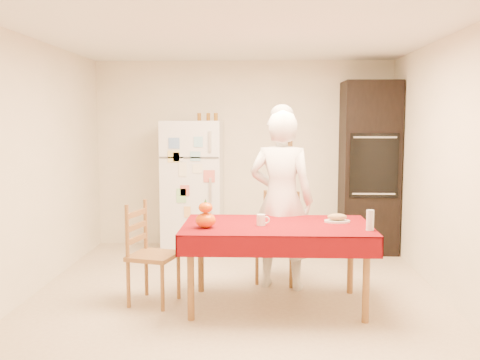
{
  "coord_description": "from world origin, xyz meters",
  "views": [
    {
      "loc": [
        0.22,
        -5.0,
        1.69
      ],
      "look_at": [
        0.03,
        0.2,
        1.12
      ],
      "focal_mm": 40.0,
      "sensor_mm": 36.0,
      "label": 1
    }
  ],
  "objects_px": {
    "refrigerator": "(193,186)",
    "chair_far": "(279,233)",
    "coffee_mug": "(261,220)",
    "wine_glass": "(370,220)",
    "seated_woman": "(281,200)",
    "oven_cabinet": "(369,167)",
    "dining_table": "(277,232)",
    "chair_left": "(147,249)",
    "bread_plate": "(337,221)",
    "pumpkin_lower": "(206,220)"
  },
  "relations": [
    {
      "from": "chair_far",
      "to": "bread_plate",
      "type": "height_order",
      "value": "chair_far"
    },
    {
      "from": "chair_far",
      "to": "wine_glass",
      "type": "distance_m",
      "value": 1.32
    },
    {
      "from": "oven_cabinet",
      "to": "dining_table",
      "type": "height_order",
      "value": "oven_cabinet"
    },
    {
      "from": "oven_cabinet",
      "to": "coffee_mug",
      "type": "height_order",
      "value": "oven_cabinet"
    },
    {
      "from": "oven_cabinet",
      "to": "refrigerator",
      "type": "bearing_deg",
      "value": -178.82
    },
    {
      "from": "oven_cabinet",
      "to": "chair_left",
      "type": "relative_size",
      "value": 2.32
    },
    {
      "from": "coffee_mug",
      "to": "bread_plate",
      "type": "bearing_deg",
      "value": 14.26
    },
    {
      "from": "chair_left",
      "to": "bread_plate",
      "type": "distance_m",
      "value": 1.79
    },
    {
      "from": "chair_left",
      "to": "dining_table",
      "type": "bearing_deg",
      "value": -77.6
    },
    {
      "from": "refrigerator",
      "to": "oven_cabinet",
      "type": "height_order",
      "value": "oven_cabinet"
    },
    {
      "from": "seated_woman",
      "to": "bread_plate",
      "type": "height_order",
      "value": "seated_woman"
    },
    {
      "from": "dining_table",
      "to": "coffee_mug",
      "type": "distance_m",
      "value": 0.19
    },
    {
      "from": "refrigerator",
      "to": "chair_far",
      "type": "height_order",
      "value": "refrigerator"
    },
    {
      "from": "refrigerator",
      "to": "chair_left",
      "type": "bearing_deg",
      "value": -94.91
    },
    {
      "from": "chair_far",
      "to": "seated_woman",
      "type": "relative_size",
      "value": 0.53
    },
    {
      "from": "chair_left",
      "to": "coffee_mug",
      "type": "bearing_deg",
      "value": -80.77
    },
    {
      "from": "refrigerator",
      "to": "wine_glass",
      "type": "relative_size",
      "value": 9.66
    },
    {
      "from": "chair_far",
      "to": "seated_woman",
      "type": "xyz_separation_m",
      "value": [
        0.01,
        -0.25,
        0.39
      ]
    },
    {
      "from": "oven_cabinet",
      "to": "chair_far",
      "type": "xyz_separation_m",
      "value": [
        -1.2,
        -1.33,
        -0.59
      ]
    },
    {
      "from": "oven_cabinet",
      "to": "pumpkin_lower",
      "type": "height_order",
      "value": "oven_cabinet"
    },
    {
      "from": "oven_cabinet",
      "to": "dining_table",
      "type": "xyz_separation_m",
      "value": [
        -1.25,
        -2.14,
        -0.41
      ]
    },
    {
      "from": "coffee_mug",
      "to": "wine_glass",
      "type": "distance_m",
      "value": 0.95
    },
    {
      "from": "oven_cabinet",
      "to": "seated_woman",
      "type": "height_order",
      "value": "oven_cabinet"
    },
    {
      "from": "chair_far",
      "to": "bread_plate",
      "type": "bearing_deg",
      "value": -38.54
    },
    {
      "from": "refrigerator",
      "to": "oven_cabinet",
      "type": "relative_size",
      "value": 0.77
    },
    {
      "from": "refrigerator",
      "to": "pumpkin_lower",
      "type": "bearing_deg",
      "value": -80.11
    },
    {
      "from": "pumpkin_lower",
      "to": "wine_glass",
      "type": "relative_size",
      "value": 1.01
    },
    {
      "from": "chair_left",
      "to": "wine_glass",
      "type": "distance_m",
      "value": 2.04
    },
    {
      "from": "refrigerator",
      "to": "dining_table",
      "type": "relative_size",
      "value": 1.0
    },
    {
      "from": "coffee_mug",
      "to": "bread_plate",
      "type": "height_order",
      "value": "coffee_mug"
    },
    {
      "from": "oven_cabinet",
      "to": "pumpkin_lower",
      "type": "distance_m",
      "value": 3.0
    },
    {
      "from": "oven_cabinet",
      "to": "bread_plate",
      "type": "height_order",
      "value": "oven_cabinet"
    },
    {
      "from": "refrigerator",
      "to": "pumpkin_lower",
      "type": "distance_m",
      "value": 2.3
    },
    {
      "from": "wine_glass",
      "to": "bread_plate",
      "type": "relative_size",
      "value": 0.73
    },
    {
      "from": "refrigerator",
      "to": "chair_far",
      "type": "xyz_separation_m",
      "value": [
        1.08,
        -1.28,
        -0.34
      ]
    },
    {
      "from": "wine_glass",
      "to": "pumpkin_lower",
      "type": "bearing_deg",
      "value": 177.76
    },
    {
      "from": "chair_far",
      "to": "coffee_mug",
      "type": "distance_m",
      "value": 0.93
    },
    {
      "from": "oven_cabinet",
      "to": "chair_far",
      "type": "height_order",
      "value": "oven_cabinet"
    },
    {
      "from": "seated_woman",
      "to": "pumpkin_lower",
      "type": "xyz_separation_m",
      "value": [
        -0.69,
        -0.73,
        -0.07
      ]
    },
    {
      "from": "refrigerator",
      "to": "bread_plate",
      "type": "height_order",
      "value": "refrigerator"
    },
    {
      "from": "chair_left",
      "to": "wine_glass",
      "type": "bearing_deg",
      "value": -83.25
    },
    {
      "from": "dining_table",
      "to": "seated_woman",
      "type": "distance_m",
      "value": 0.6
    },
    {
      "from": "oven_cabinet",
      "to": "wine_glass",
      "type": "distance_m",
      "value": 2.43
    },
    {
      "from": "bread_plate",
      "to": "coffee_mug",
      "type": "bearing_deg",
      "value": -165.74
    },
    {
      "from": "chair_left",
      "to": "oven_cabinet",
      "type": "bearing_deg",
      "value": -34.82
    },
    {
      "from": "refrigerator",
      "to": "oven_cabinet",
      "type": "xyz_separation_m",
      "value": [
        2.28,
        0.05,
        0.25
      ]
    },
    {
      "from": "oven_cabinet",
      "to": "bread_plate",
      "type": "xyz_separation_m",
      "value": [
        -0.69,
        -2.01,
        -0.33
      ]
    },
    {
      "from": "chair_left",
      "to": "coffee_mug",
      "type": "relative_size",
      "value": 9.5
    },
    {
      "from": "dining_table",
      "to": "wine_glass",
      "type": "bearing_deg",
      "value": -16.26
    },
    {
      "from": "dining_table",
      "to": "seated_woman",
      "type": "height_order",
      "value": "seated_woman"
    }
  ]
}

